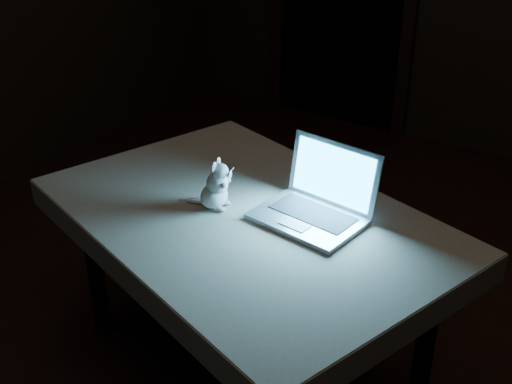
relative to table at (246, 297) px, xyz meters
The scene contains 4 objects.
table is the anchor object (origin of this frame).
tablecloth 0.30m from the table, 123.01° to the left, with size 1.34×0.89×0.09m, color beige, non-canonical shape.
laptop 0.50m from the table, 18.20° to the left, with size 0.33×0.29×0.22m, color #ADADB1, non-canonical shape.
plush_mouse 0.44m from the table, 167.39° to the right, with size 0.12×0.12×0.17m, color silver, non-canonical shape.
Camera 1 is at (0.83, -1.43, 1.71)m, focal length 45.00 mm.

